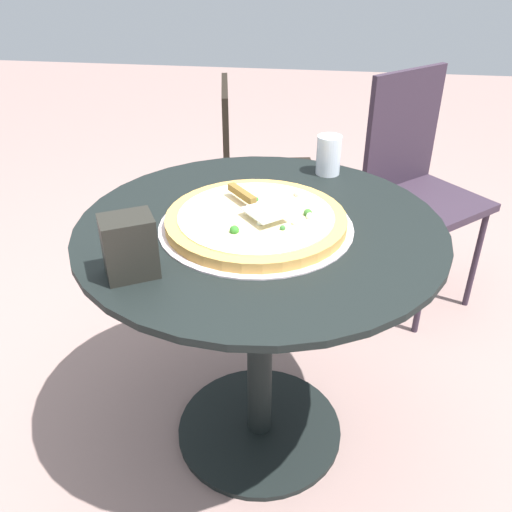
# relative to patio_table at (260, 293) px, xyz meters

# --- Properties ---
(ground_plane) EXTENTS (10.00, 10.00, 0.00)m
(ground_plane) POSITION_rel_patio_table_xyz_m (0.00, 0.00, -0.53)
(ground_plane) COLOR gray
(patio_table) EXTENTS (0.92, 0.92, 0.74)m
(patio_table) POSITION_rel_patio_table_xyz_m (0.00, 0.00, 0.00)
(patio_table) COLOR black
(patio_table) RESTS_ON ground
(pizza_on_tray) EXTENTS (0.48, 0.48, 0.05)m
(pizza_on_tray) POSITION_rel_patio_table_xyz_m (-0.01, -0.01, 0.23)
(pizza_on_tray) COLOR silver
(pizza_on_tray) RESTS_ON patio_table
(pizza_server) EXTENTS (0.17, 0.19, 0.02)m
(pizza_server) POSITION_rel_patio_table_xyz_m (-0.02, 0.01, 0.27)
(pizza_server) COLOR silver
(pizza_server) RESTS_ON pizza_on_tray
(drinking_cup) EXTENTS (0.07, 0.07, 0.11)m
(drinking_cup) POSITION_rel_patio_table_xyz_m (0.16, 0.35, 0.27)
(drinking_cup) COLOR silver
(drinking_cup) RESTS_ON patio_table
(napkin_dispenser) EXTENTS (0.13, 0.12, 0.13)m
(napkin_dispenser) POSITION_rel_patio_table_xyz_m (-0.24, -0.26, 0.28)
(napkin_dispenser) COLOR black
(napkin_dispenser) RESTS_ON patio_table
(patio_chair_far) EXTENTS (0.53, 0.53, 0.93)m
(patio_chair_far) POSITION_rel_patio_table_xyz_m (0.50, 0.85, 0.01)
(patio_chair_far) COLOR #322634
(patio_chair_far) RESTS_ON ground
(patio_chair_corner) EXTENTS (0.46, 0.46, 0.84)m
(patio_chair_corner) POSITION_rel_patio_table_xyz_m (-0.15, 0.96, -0.03)
(patio_chair_corner) COLOR black
(patio_chair_corner) RESTS_ON ground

